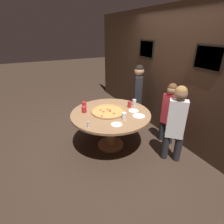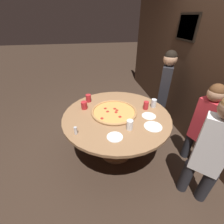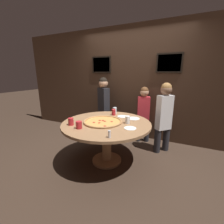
# 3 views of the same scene
# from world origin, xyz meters

# --- Properties ---
(ground_plane) EXTENTS (24.00, 24.00, 0.00)m
(ground_plane) POSITION_xyz_m (0.00, 0.00, 0.00)
(ground_plane) COLOR #38281E
(back_wall) EXTENTS (6.40, 0.08, 2.60)m
(back_wall) POSITION_xyz_m (0.00, 1.35, 1.30)
(back_wall) COLOR #3D281C
(back_wall) RESTS_ON ground_plane
(dining_table) EXTENTS (1.49, 1.49, 0.74)m
(dining_table) POSITION_xyz_m (0.00, 0.00, 0.60)
(dining_table) COLOR #936B47
(dining_table) RESTS_ON ground_plane
(giant_pizza) EXTENTS (0.65, 0.65, 0.03)m
(giant_pizza) POSITION_xyz_m (-0.06, -0.02, 0.75)
(giant_pizza) COLOR #E0994C
(giant_pizza) RESTS_ON dining_table
(drink_cup_beside_pizza) EXTENTS (0.08, 0.08, 0.12)m
(drink_cup_beside_pizza) POSITION_xyz_m (-0.45, -0.37, 0.80)
(drink_cup_beside_pizza) COLOR #B22328
(drink_cup_beside_pizza) RESTS_ON dining_table
(drink_cup_near_right) EXTENTS (0.08, 0.08, 0.13)m
(drink_cup_near_right) POSITION_xyz_m (0.34, 0.09, 0.80)
(drink_cup_near_right) COLOR white
(drink_cup_near_right) RESTS_ON dining_table
(drink_cup_near_left) EXTENTS (0.09, 0.09, 0.11)m
(drink_cup_near_left) POSITION_xyz_m (-0.24, -0.44, 0.80)
(drink_cup_near_left) COLOR #B22328
(drink_cup_near_left) RESTS_ON dining_table
(drink_cup_front_edge) EXTENTS (0.08, 0.08, 0.12)m
(drink_cup_front_edge) POSITION_xyz_m (-0.11, 0.59, 0.80)
(drink_cup_front_edge) COLOR silver
(drink_cup_front_edge) RESTS_ON dining_table
(drink_cup_far_left) EXTENTS (0.07, 0.07, 0.12)m
(drink_cup_far_left) POSITION_xyz_m (-0.07, 0.45, 0.80)
(drink_cup_far_left) COLOR #B22328
(drink_cup_far_left) RESTS_ON dining_table
(white_plate_left_side) EXTENTS (0.22, 0.22, 0.01)m
(white_plate_left_side) POSITION_xyz_m (0.35, 0.39, 0.74)
(white_plate_left_side) COLOR white
(white_plate_left_side) RESTS_ON dining_table
(white_plate_beside_cup) EXTENTS (0.18, 0.18, 0.01)m
(white_plate_beside_cup) POSITION_xyz_m (0.46, -0.11, 0.74)
(white_plate_beside_cup) COLOR white
(white_plate_beside_cup) RESTS_ON dining_table
(white_plate_right_side) EXTENTS (0.19, 0.19, 0.01)m
(white_plate_right_side) POSITION_xyz_m (0.12, 0.43, 0.74)
(white_plate_right_side) COLOR white
(white_plate_right_side) RESTS_ON dining_table
(condiment_shaker) EXTENTS (0.04, 0.04, 0.10)m
(condiment_shaker) POSITION_xyz_m (0.32, -0.55, 0.79)
(condiment_shaker) COLOR silver
(condiment_shaker) RESTS_ON dining_table
(diner_centre_back) EXTENTS (0.38, 0.30, 1.45)m
(diner_centre_back) POSITION_xyz_m (-0.59, 1.00, 0.82)
(diner_centre_back) COLOR #232328
(diner_centre_back) RESTS_ON ground_plane
(diner_side_left) EXTENTS (0.33, 0.22, 1.26)m
(diner_side_left) POSITION_xyz_m (0.37, 1.10, 0.72)
(diner_side_left) COLOR #232328
(diner_side_left) RESTS_ON ground_plane
(diner_far_left) EXTENTS (0.33, 0.33, 1.38)m
(diner_far_left) POSITION_xyz_m (0.84, 0.80, 0.78)
(diner_far_left) COLOR #232328
(diner_far_left) RESTS_ON ground_plane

